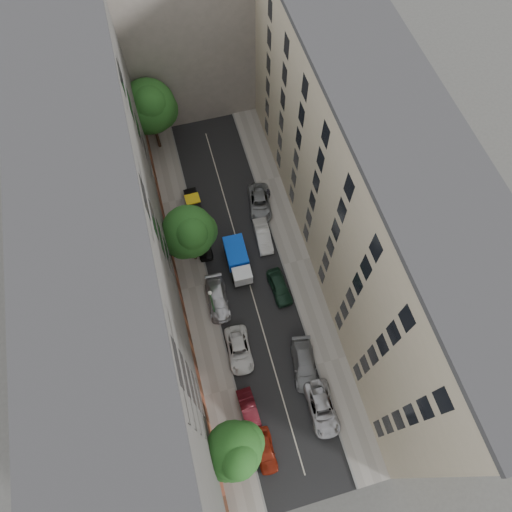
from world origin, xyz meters
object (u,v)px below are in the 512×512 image
object	(u,v)px
tree_near	(235,452)
car_left_0	(265,450)
car_right_0	(322,408)
car_right_4	(260,203)
tree_far	(150,108)
car_left_4	(204,245)
tree_mid	(190,233)
car_left_5	(194,204)
car_right_2	(280,287)
pedestrian	(268,193)
car_left_3	(218,299)
lamp_post	(212,301)
car_left_1	(249,410)
tarp_truck	(238,260)
car_right_1	(304,364)
car_left_2	(239,350)
car_right_3	(263,236)

from	to	relation	value
tree_near	car_left_0	bearing A→B (deg)	-6.57
car_right_0	car_right_4	world-z (taller)	car_right_0
car_right_4	tree_far	size ratio (longest dim) A/B	0.53
car_left_4	tree_mid	distance (m)	5.25
car_left_5	car_right_0	world-z (taller)	car_right_0
car_right_0	tree_far	bearing A→B (deg)	106.74
car_right_0	tree_near	distance (m)	9.81
car_left_0	tree_mid	world-z (taller)	tree_mid
car_right_2	tree_far	bearing A→B (deg)	108.01
car_right_4	tree_near	distance (m)	26.51
car_left_0	pedestrian	world-z (taller)	pedestrian
car_left_0	pedestrian	xyz separation A→B (m)	(7.57, 25.57, 0.33)
car_left_4	car_right_4	distance (m)	8.03
car_left_3	tree_far	size ratio (longest dim) A/B	0.52
car_left_4	lamp_post	distance (m)	8.35
car_left_3	tree_far	xyz separation A→B (m)	(-2.12, 21.32, 5.75)
car_left_3	tree_mid	xyz separation A→B (m)	(-1.09, 5.33, 4.91)
tree_far	car_left_5	bearing A→B (deg)	-77.45
car_left_1	tree_near	size ratio (longest dim) A/B	0.50
car_left_3	tarp_truck	bearing A→B (deg)	52.14
car_right_1	car_right_4	xyz separation A→B (m)	(0.80, 18.60, -0.05)
car_right_0	car_right_1	xyz separation A→B (m)	(-0.31, 4.20, 0.03)
car_left_2	lamp_post	world-z (taller)	lamp_post
car_left_4	tree_near	xyz separation A→B (m)	(-1.63, -20.98, 4.94)
car_left_1	car_right_2	bearing A→B (deg)	57.95
tree_near	tree_mid	size ratio (longest dim) A/B	0.96
tree_far	tree_mid	bearing A→B (deg)	-86.32
car_right_3	tree_near	world-z (taller)	tree_near
car_left_1	lamp_post	size ratio (longest dim) A/B	0.68
car_right_0	tree_mid	world-z (taller)	tree_mid
car_left_4	car_left_5	bearing A→B (deg)	92.12
tree_far	pedestrian	bearing A→B (deg)	-45.17
car_left_3	car_left_2	bearing A→B (deg)	-78.52
car_right_3	tree_near	distance (m)	22.39
car_right_2	tree_far	distance (m)	24.03
tarp_truck	car_right_4	distance (m)	7.82
car_right_1	pedestrian	world-z (taller)	pedestrian
car_left_3	car_right_0	bearing A→B (deg)	-58.98
tree_mid	pedestrian	distance (m)	11.86
pedestrian	tree_mid	bearing A→B (deg)	44.09
car_left_3	car_right_3	xyz separation A→B (m)	(6.40, 5.80, -0.02)
tarp_truck	car_left_0	xyz separation A→B (m)	(-2.20, -18.23, -0.63)
car_left_3	pedestrian	size ratio (longest dim) A/B	2.96
car_right_3	tree_near	xyz separation A→B (m)	(-8.03, -20.32, 4.86)
car_right_1	tree_far	bearing A→B (deg)	115.47
tarp_truck	car_right_4	xyz separation A→B (m)	(4.20, 6.57, -0.60)
tree_mid	car_left_2	bearing A→B (deg)	-80.18
car_left_1	pedestrian	distance (m)	23.41
car_left_3	pedestrian	bearing A→B (deg)	55.50
car_right_4	tree_near	size ratio (longest dim) A/B	0.63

